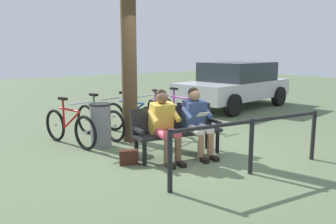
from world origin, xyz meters
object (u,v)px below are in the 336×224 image
at_px(bicycle_silver, 70,127).
at_px(bicycle_black, 158,115).
at_px(parked_car, 235,84).
at_px(person_reading, 197,118).
at_px(bicycle_orange, 179,111).
at_px(person_companion, 164,122).
at_px(bicycle_blue, 100,121).
at_px(tree_trunk, 129,50).
at_px(litter_bin, 101,125).
at_px(handbag, 129,157).
at_px(bench, 176,127).
at_px(bicycle_red, 131,118).

bearing_deg(bicycle_silver, bicycle_black, 78.87).
relative_size(bicycle_silver, parked_car, 0.37).
height_order(person_reading, bicycle_orange, person_reading).
relative_size(person_companion, bicycle_blue, 0.72).
bearing_deg(person_companion, bicycle_silver, -54.75).
height_order(tree_trunk, bicycle_black, tree_trunk).
bearing_deg(person_reading, litter_bin, -44.58).
distance_m(bicycle_black, bicycle_silver, 2.15).
relative_size(handbag, bicycle_blue, 0.18).
bearing_deg(bench, person_reading, 153.03).
xyz_separation_m(person_companion, bicycle_blue, (0.21, -2.07, -0.30)).
xyz_separation_m(bench, tree_trunk, (0.14, -1.35, 1.35)).
height_order(bicycle_orange, parked_car, parked_car).
xyz_separation_m(person_reading, bicycle_orange, (-1.26, -2.12, -0.31)).
relative_size(tree_trunk, bicycle_black, 2.29).
bearing_deg(litter_bin, bicycle_blue, -113.44).
bearing_deg(bicycle_red, bicycle_silver, -104.79).
bearing_deg(bicycle_black, bicycle_silver, -70.66).
bearing_deg(bicycle_red, bench, -26.34).
bearing_deg(handbag, litter_bin, -94.58).
bearing_deg(bench, bicycle_blue, -66.04).
height_order(litter_bin, bicycle_red, bicycle_red).
xyz_separation_m(tree_trunk, litter_bin, (0.69, 0.06, -1.43)).
bearing_deg(person_companion, tree_trunk, -89.05).
bearing_deg(person_reading, bicycle_orange, -112.32).
height_order(litter_bin, bicycle_blue, bicycle_blue).
distance_m(bench, bicycle_black, 2.03).
bearing_deg(bench, person_companion, 27.32).
relative_size(bench, person_companion, 1.38).
distance_m(tree_trunk, parked_car, 5.38).
height_order(tree_trunk, litter_bin, tree_trunk).
relative_size(person_companion, bicycle_silver, 0.73).
distance_m(litter_bin, bicycle_black, 1.78).
bearing_deg(person_reading, bicycle_silver, -42.76).
distance_m(bench, litter_bin, 1.54).
relative_size(litter_bin, bicycle_black, 0.52).
xyz_separation_m(bench, bicycle_black, (-0.87, -1.83, -0.15)).
bearing_deg(litter_bin, parked_car, -162.39).
relative_size(handbag, bicycle_orange, 0.18).
height_order(tree_trunk, parked_car, tree_trunk).
distance_m(bicycle_orange, bicycle_black, 0.70).
xyz_separation_m(bench, bicycle_red, (-0.19, -1.90, -0.15)).
distance_m(bicycle_orange, bicycle_silver, 2.84).
height_order(bench, person_companion, person_companion).
distance_m(person_reading, bicycle_black, 2.14).
xyz_separation_m(litter_bin, bicycle_black, (-1.70, -0.54, -0.07)).
xyz_separation_m(person_reading, litter_bin, (1.13, -1.50, -0.24)).
height_order(bicycle_black, bicycle_silver, same).
distance_m(litter_bin, bicycle_orange, 2.47).
height_order(bicycle_silver, parked_car, parked_car).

